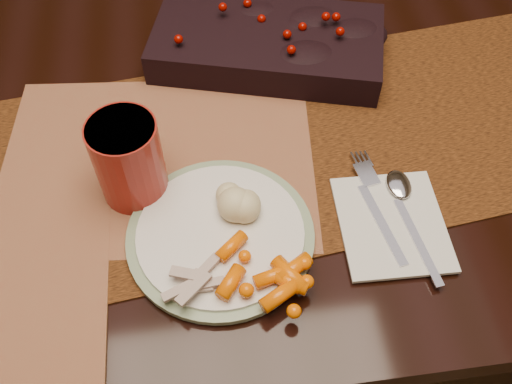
{
  "coord_description": "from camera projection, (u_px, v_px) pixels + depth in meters",
  "views": [
    {
      "loc": [
        -0.06,
        -0.68,
        1.39
      ],
      "look_at": [
        -0.0,
        -0.26,
        0.8
      ],
      "focal_mm": 40.0,
      "sensor_mm": 36.0,
      "label": 1
    }
  ],
  "objects": [
    {
      "name": "floor",
      "position": [
        245.0,
        289.0,
        1.53
      ],
      "size": [
        5.0,
        5.0,
        0.0
      ],
      "primitive_type": "plane",
      "color": "black",
      "rests_on": "ground"
    },
    {
      "name": "dining_table",
      "position": [
        242.0,
        210.0,
        1.22
      ],
      "size": [
        1.8,
        1.0,
        0.75
      ],
      "primitive_type": "cube",
      "color": "black",
      "rests_on": "floor"
    },
    {
      "name": "table_runner",
      "position": [
        264.0,
        148.0,
        0.83
      ],
      "size": [
        1.91,
        0.6,
        0.0
      ],
      "primitive_type": "cube",
      "rotation": [
        0.0,
        0.0,
        0.12
      ],
      "color": "#381A06",
      "rests_on": "dining_table"
    },
    {
      "name": "centerpiece",
      "position": [
        268.0,
        39.0,
        0.92
      ],
      "size": [
        0.4,
        0.28,
        0.07
      ],
      "primitive_type": null,
      "rotation": [
        0.0,
        0.0,
        -0.27
      ],
      "color": "black",
      "rests_on": "table_runner"
    },
    {
      "name": "placemat_main",
      "position": [
        158.0,
        161.0,
        0.82
      ],
      "size": [
        0.47,
        0.37,
        0.0
      ],
      "primitive_type": "cube",
      "rotation": [
        0.0,
        0.0,
        -0.1
      ],
      "color": "brown",
      "rests_on": "dining_table"
    },
    {
      "name": "dinner_plate",
      "position": [
        220.0,
        234.0,
        0.74
      ],
      "size": [
        0.27,
        0.27,
        0.01
      ],
      "primitive_type": "cylinder",
      "rotation": [
        0.0,
        0.0,
        -0.1
      ],
      "color": "silver",
      "rests_on": "placemat_main"
    },
    {
      "name": "baby_carrots",
      "position": [
        272.0,
        265.0,
        0.69
      ],
      "size": [
        0.14,
        0.12,
        0.02
      ],
      "primitive_type": null,
      "rotation": [
        0.0,
        0.0,
        -0.15
      ],
      "color": "#EE6000",
      "rests_on": "dinner_plate"
    },
    {
      "name": "mashed_potatoes",
      "position": [
        242.0,
        201.0,
        0.73
      ],
      "size": [
        0.09,
        0.08,
        0.04
      ],
      "primitive_type": null,
      "rotation": [
        0.0,
        0.0,
        0.13
      ],
      "color": "#BDAF8A",
      "rests_on": "dinner_plate"
    },
    {
      "name": "turkey_shreds",
      "position": [
        189.0,
        280.0,
        0.68
      ],
      "size": [
        0.09,
        0.08,
        0.02
      ],
      "primitive_type": null,
      "rotation": [
        0.0,
        0.0,
        0.33
      ],
      "color": "#D6A798",
      "rests_on": "dinner_plate"
    },
    {
      "name": "napkin",
      "position": [
        392.0,
        224.0,
        0.75
      ],
      "size": [
        0.14,
        0.16,
        0.01
      ],
      "primitive_type": "cube",
      "rotation": [
        0.0,
        0.0,
        -0.03
      ],
      "color": "silver",
      "rests_on": "placemat_main"
    },
    {
      "name": "fork",
      "position": [
        378.0,
        211.0,
        0.76
      ],
      "size": [
        0.05,
        0.17,
        0.0
      ],
      "primitive_type": null,
      "rotation": [
        0.0,
        0.0,
        0.18
      ],
      "color": "#A1A4C1",
      "rests_on": "napkin"
    },
    {
      "name": "spoon",
      "position": [
        411.0,
        223.0,
        0.75
      ],
      "size": [
        0.05,
        0.17,
        0.0
      ],
      "primitive_type": null,
      "rotation": [
        0.0,
        0.0,
        0.12
      ],
      "color": "#B0B0C4",
      "rests_on": "napkin"
    },
    {
      "name": "red_cup",
      "position": [
        129.0,
        160.0,
        0.74
      ],
      "size": [
        0.11,
        0.11,
        0.12
      ],
      "primitive_type": "cylinder",
      "rotation": [
        0.0,
        0.0,
        0.2
      ],
      "color": "maroon",
      "rests_on": "placemat_main"
    }
  ]
}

